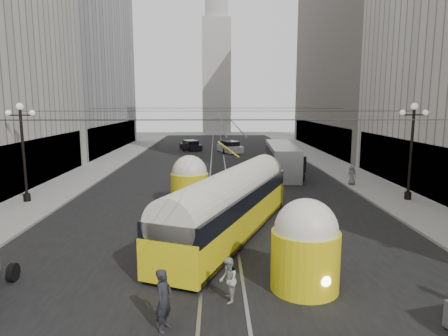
{
  "coord_description": "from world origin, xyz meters",
  "views": [
    {
      "loc": [
        -0.22,
        -7.72,
        6.47
      ],
      "look_at": [
        0.22,
        13.5,
        3.04
      ],
      "focal_mm": 32.0,
      "sensor_mm": 36.0,
      "label": 1
    }
  ],
  "objects_px": {
    "city_bus": "(282,158)",
    "pedestrian_crossing_a": "(164,300)",
    "pedestrian_crossing_b": "(228,280)",
    "streetcar": "(231,204)",
    "pedestrian_sidewalk_right": "(352,175)"
  },
  "relations": [
    {
      "from": "pedestrian_crossing_b",
      "to": "pedestrian_sidewalk_right",
      "type": "xyz_separation_m",
      "value": [
        10.33,
        18.41,
        0.18
      ]
    },
    {
      "from": "city_bus",
      "to": "pedestrian_crossing_a",
      "type": "xyz_separation_m",
      "value": [
        -7.58,
        -25.69,
        -0.59
      ]
    },
    {
      "from": "pedestrian_crossing_b",
      "to": "pedestrian_sidewalk_right",
      "type": "bearing_deg",
      "value": 151.69
    },
    {
      "from": "city_bus",
      "to": "pedestrian_crossing_b",
      "type": "bearing_deg",
      "value": -103.32
    },
    {
      "from": "streetcar",
      "to": "pedestrian_sidewalk_right",
      "type": "xyz_separation_m",
      "value": [
        10.0,
        11.67,
        -0.68
      ]
    },
    {
      "from": "streetcar",
      "to": "city_bus",
      "type": "xyz_separation_m",
      "value": [
        5.37,
        17.34,
        -0.1
      ]
    },
    {
      "from": "streetcar",
      "to": "pedestrian_crossing_b",
      "type": "distance_m",
      "value": 6.79
    },
    {
      "from": "streetcar",
      "to": "city_bus",
      "type": "height_order",
      "value": "streetcar"
    },
    {
      "from": "pedestrian_crossing_a",
      "to": "pedestrian_crossing_b",
      "type": "bearing_deg",
      "value": -29.23
    },
    {
      "from": "pedestrian_crossing_b",
      "to": "city_bus",
      "type": "bearing_deg",
      "value": 167.68
    },
    {
      "from": "pedestrian_crossing_b",
      "to": "pedestrian_sidewalk_right",
      "type": "relative_size",
      "value": 0.96
    },
    {
      "from": "city_bus",
      "to": "pedestrian_crossing_a",
      "type": "distance_m",
      "value": 26.8
    },
    {
      "from": "pedestrian_crossing_b",
      "to": "pedestrian_sidewalk_right",
      "type": "height_order",
      "value": "pedestrian_sidewalk_right"
    },
    {
      "from": "city_bus",
      "to": "streetcar",
      "type": "bearing_deg",
      "value": -107.2
    },
    {
      "from": "pedestrian_crossing_a",
      "to": "pedestrian_sidewalk_right",
      "type": "bearing_deg",
      "value": -11.37
    }
  ]
}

